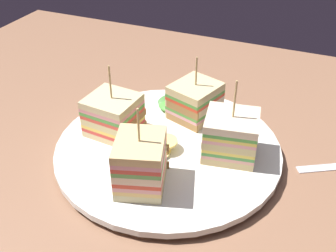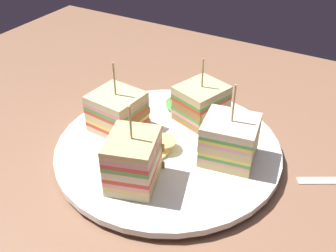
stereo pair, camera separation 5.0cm
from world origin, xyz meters
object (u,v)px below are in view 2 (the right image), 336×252
plate (168,149)px  chip_pile (154,144)px  sandwich_wedge_0 (201,103)px  sandwich_wedge_2 (136,162)px  sandwich_wedge_3 (229,140)px  sandwich_wedge_1 (116,112)px

plate → chip_pile: bearing=-127.6°
sandwich_wedge_0 → sandwich_wedge_2: (-0.41, -15.48, 0.53)cm
sandwich_wedge_3 → chip_pile: sandwich_wedge_3 is taller
sandwich_wedge_1 → chip_pile: size_ratio=1.53×
sandwich_wedge_1 → chip_pile: (6.57, -1.34, -1.93)cm
plate → sandwich_wedge_1: (-7.76, -0.21, 3.22)cm
sandwich_wedge_1 → sandwich_wedge_3: (15.40, 1.60, 0.13)cm
sandwich_wedge_0 → sandwich_wedge_1: 11.65cm
sandwich_wedge_0 → sandwich_wedge_1: (-8.54, -7.93, 0.11)cm
plate → sandwich_wedge_2: sandwich_wedge_2 is taller
sandwich_wedge_2 → sandwich_wedge_0: bearing=-19.2°
sandwich_wedge_0 → plate: bearing=12.7°
sandwich_wedge_0 → sandwich_wedge_2: size_ratio=0.90×
sandwich_wedge_1 → sandwich_wedge_2: 11.10cm
plate → sandwich_wedge_0: size_ratio=3.16×
sandwich_wedge_1 → sandwich_wedge_2: bearing=-37.8°
chip_pile → sandwich_wedge_0: bearing=78.0°
sandwich_wedge_1 → chip_pile: sandwich_wedge_1 is taller
sandwich_wedge_1 → sandwich_wedge_3: sandwich_wedge_3 is taller
plate → sandwich_wedge_1: 8.41cm
sandwich_wedge_1 → sandwich_wedge_0: bearing=48.0°
sandwich_wedge_1 → plate: bearing=6.6°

